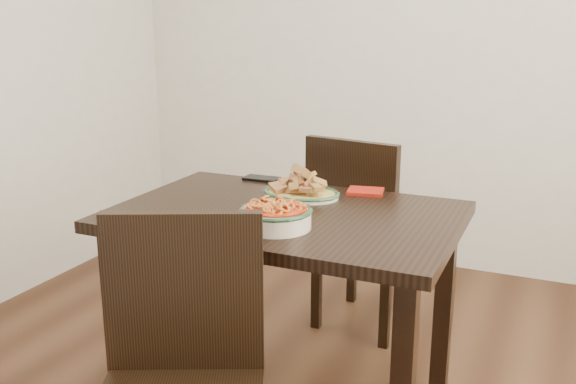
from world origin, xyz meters
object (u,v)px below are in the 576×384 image
at_px(dining_table, 286,241).
at_px(smartphone, 262,178).
at_px(noodle_bowl, 276,214).
at_px(chair_near, 181,370).
at_px(fish_plate, 302,185).
at_px(chair_far, 361,225).

bearing_deg(dining_table, smartphone, 126.56).
relative_size(dining_table, noodle_bowl, 5.00).
distance_m(chair_near, noodle_bowl, 0.55).
xyz_separation_m(fish_plate, smartphone, (-0.24, 0.17, -0.04)).
bearing_deg(chair_far, fish_plate, 92.39).
bearing_deg(dining_table, chair_near, -90.66).
relative_size(dining_table, smartphone, 8.09).
xyz_separation_m(chair_far, smartphone, (-0.31, -0.35, 0.26)).
relative_size(fish_plate, smartphone, 1.96).
distance_m(fish_plate, noodle_bowl, 0.36).
relative_size(chair_far, chair_near, 1.00).
distance_m(dining_table, chair_near, 0.66).
distance_m(fish_plate, smartphone, 0.30).
xyz_separation_m(dining_table, noodle_bowl, (0.05, -0.18, 0.15)).
bearing_deg(chair_near, noodle_bowl, 58.68).
xyz_separation_m(chair_near, fish_plate, (-0.01, 0.82, 0.30)).
bearing_deg(fish_plate, smartphone, 144.96).
distance_m(dining_table, chair_far, 0.72).
relative_size(chair_near, noodle_bowl, 3.94).
bearing_deg(chair_far, smartphone, 58.16).
height_order(fish_plate, smartphone, fish_plate).
bearing_deg(smartphone, fish_plate, -36.70).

